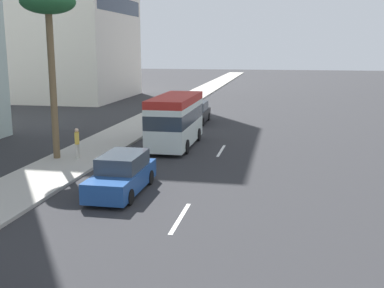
{
  "coord_description": "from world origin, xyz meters",
  "views": [
    {
      "loc": [
        -2.54,
        -3.47,
        6.08
      ],
      "look_at": [
        19.07,
        0.66,
        1.57
      ],
      "focal_mm": 44.27,
      "sensor_mm": 36.0,
      "label": 1
    }
  ],
  "objects_px": {
    "car_lead": "(196,113)",
    "car_third": "(122,175)",
    "pedestrian_mid_block": "(77,142)",
    "palm_tree": "(48,10)",
    "minibus_second": "(176,119)"
  },
  "relations": [
    {
      "from": "car_lead",
      "to": "car_third",
      "type": "relative_size",
      "value": 1.0
    },
    {
      "from": "car_lead",
      "to": "pedestrian_mid_block",
      "type": "bearing_deg",
      "value": -15.19
    },
    {
      "from": "minibus_second",
      "to": "car_lead",
      "type": "bearing_deg",
      "value": -177.33
    },
    {
      "from": "pedestrian_mid_block",
      "to": "palm_tree",
      "type": "relative_size",
      "value": 0.19
    },
    {
      "from": "pedestrian_mid_block",
      "to": "car_third",
      "type": "bearing_deg",
      "value": 20.84
    },
    {
      "from": "car_lead",
      "to": "minibus_second",
      "type": "xyz_separation_m",
      "value": [
        -9.5,
        -0.44,
        0.93
      ]
    },
    {
      "from": "car_third",
      "to": "pedestrian_mid_block",
      "type": "xyz_separation_m",
      "value": [
        4.89,
        4.22,
        0.29
      ]
    },
    {
      "from": "car_lead",
      "to": "car_third",
      "type": "distance_m",
      "value": 19.28
    },
    {
      "from": "minibus_second",
      "to": "car_third",
      "type": "bearing_deg",
      "value": -0.74
    },
    {
      "from": "minibus_second",
      "to": "pedestrian_mid_block",
      "type": "xyz_separation_m",
      "value": [
        -4.89,
        4.35,
        -0.66
      ]
    },
    {
      "from": "minibus_second",
      "to": "pedestrian_mid_block",
      "type": "bearing_deg",
      "value": -41.67
    },
    {
      "from": "palm_tree",
      "to": "car_lead",
      "type": "bearing_deg",
      "value": -19.48
    },
    {
      "from": "car_lead",
      "to": "minibus_second",
      "type": "bearing_deg",
      "value": 2.67
    },
    {
      "from": "palm_tree",
      "to": "pedestrian_mid_block",
      "type": "bearing_deg",
      "value": -87.78
    },
    {
      "from": "pedestrian_mid_block",
      "to": "palm_tree",
      "type": "xyz_separation_m",
      "value": [
        -0.05,
        1.2,
        6.91
      ]
    }
  ]
}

